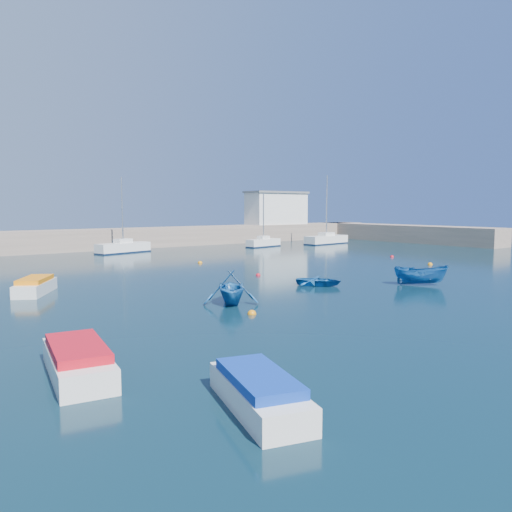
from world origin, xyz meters
TOP-DOWN VIEW (x-y plane):
  - ground at (0.00, 0.00)m, footprint 220.00×220.00m
  - back_wall at (0.00, 46.00)m, footprint 96.00×4.50m
  - right_arm at (44.00, 32.00)m, footprint 4.50×32.00m
  - harbor_office at (30.00, 46.00)m, footprint 10.00×4.00m
  - sailboat_6 at (1.43, 39.73)m, footprint 6.95×3.48m
  - sailboat_7 at (20.21, 36.83)m, footprint 5.60×2.43m
  - sailboat_8 at (30.84, 35.45)m, footprint 7.77×2.91m
  - motorboat_0 at (-16.56, -0.76)m, footprint 2.39×4.96m
  - motorboat_1 at (-13.85, 16.29)m, footprint 3.44×4.39m
  - motorboat_3 at (-13.53, -6.37)m, footprint 2.63×4.55m
  - dinghy_center at (2.57, 7.92)m, footprint 3.66×3.84m
  - dinghy_left at (-5.94, 6.16)m, footprint 4.45×4.63m
  - dinghy_right at (8.37, 3.81)m, footprint 3.43×3.59m
  - buoy_0 at (-6.61, 3.28)m, footprint 0.45×0.45m
  - buoy_1 at (2.30, 14.47)m, footprint 0.39×0.39m
  - buoy_2 at (19.67, 10.62)m, footprint 0.46×0.46m
  - buoy_3 at (3.08, 24.77)m, footprint 0.45×0.45m
  - buoy_4 at (22.74, 17.37)m, footprint 0.41×0.41m

SIDE VIEW (x-z plane):
  - ground at x=0.00m, z-range 0.00..0.00m
  - buoy_0 at x=-6.61m, z-range -0.23..0.23m
  - buoy_1 at x=2.30m, z-range -0.20..0.20m
  - buoy_2 at x=19.67m, z-range -0.23..0.23m
  - buoy_3 at x=3.08m, z-range -0.22..0.22m
  - buoy_4 at x=22.74m, z-range -0.20..0.20m
  - dinghy_center at x=2.57m, z-range 0.00..0.65m
  - motorboat_3 at x=-13.53m, z-range -0.03..0.98m
  - motorboat_1 at x=-13.85m, z-range -0.03..1.00m
  - motorboat_0 at x=-16.56m, z-range -0.03..1.03m
  - sailboat_7 at x=20.21m, z-range -3.05..4.24m
  - sailboat_6 at x=1.43m, z-range -3.78..5.10m
  - sailboat_8 at x=30.84m, z-range -4.30..5.65m
  - dinghy_right at x=8.37m, z-range 0.00..1.40m
  - dinghy_left at x=-5.94m, z-range 0.00..1.88m
  - back_wall at x=0.00m, z-range 0.00..2.60m
  - right_arm at x=44.00m, z-range 0.00..2.60m
  - harbor_office at x=30.00m, z-range 2.60..7.60m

